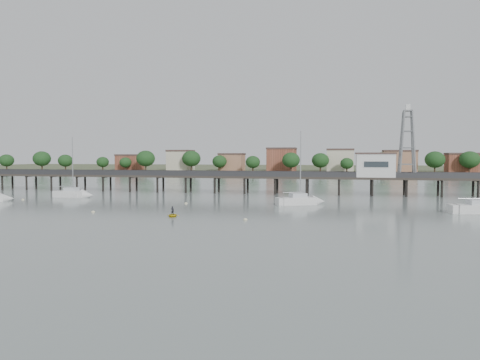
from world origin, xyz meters
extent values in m
plane|color=slate|center=(0.00, 0.00, 0.00)|extent=(500.00, 500.00, 0.00)
cube|color=#2D2823|center=(0.00, 60.00, 3.75)|extent=(150.00, 5.00, 0.50)
cube|color=#333335|center=(0.00, 57.60, 4.55)|extent=(150.00, 0.12, 1.10)
cube|color=#333335|center=(0.00, 62.40, 4.55)|extent=(150.00, 0.12, 1.10)
cylinder|color=black|center=(0.00, 58.10, 1.80)|extent=(0.50, 0.50, 4.40)
cylinder|color=black|center=(0.00, 61.90, 1.80)|extent=(0.50, 0.50, 4.40)
cube|color=silver|center=(25.00, 60.00, 6.50)|extent=(8.00, 5.00, 5.00)
cube|color=#4C3833|center=(25.00, 60.00, 9.15)|extent=(8.40, 5.40, 0.30)
cube|color=slate|center=(31.50, 60.00, 18.15)|extent=(1.80, 1.80, 0.30)
cube|color=silver|center=(31.50, 60.00, 18.90)|extent=(0.90, 0.90, 1.20)
cone|color=silver|center=(-44.43, 32.54, 0.48)|extent=(3.34, 3.33, 2.28)
cube|color=silver|center=(-37.15, 42.69, 0.48)|extent=(5.97, 2.36, 1.65)
cone|color=silver|center=(-33.42, 42.66, 0.48)|extent=(2.50, 2.33, 2.32)
cube|color=silver|center=(-37.15, 42.69, 1.65)|extent=(2.66, 1.87, 0.75)
cylinder|color=#A5A8AA|center=(-36.73, 42.69, 6.88)|extent=(0.18, 0.18, 11.16)
cylinder|color=#A5A8AA|center=(-38.14, 42.70, 2.20)|extent=(3.47, 0.15, 0.12)
cube|color=silver|center=(10.30, 37.50, 0.48)|extent=(6.63, 5.06, 1.65)
cone|color=silver|center=(13.74, 39.32, 0.48)|extent=(3.43, 3.35, 2.42)
cube|color=silver|center=(10.30, 37.50, 1.65)|extent=(3.35, 3.01, 0.75)
cylinder|color=#A5A8AA|center=(10.69, 37.70, 7.14)|extent=(0.18, 0.18, 11.67)
cylinder|color=#A5A8AA|center=(9.39, 37.01, 2.20)|extent=(3.26, 1.81, 0.12)
cube|color=silver|center=(37.86, 30.91, 0.48)|extent=(7.08, 3.90, 1.65)
cube|color=silver|center=(37.86, 30.91, 1.65)|extent=(3.33, 2.64, 0.75)
cylinder|color=#A5A8AA|center=(36.77, 30.68, 2.20)|extent=(3.85, 0.90, 0.12)
cube|color=silver|center=(-37.01, 42.47, 0.40)|extent=(4.22, 2.09, 1.13)
cube|color=silver|center=(-37.91, 42.56, 1.07)|extent=(1.48, 1.48, 0.68)
imported|color=yellow|center=(-5.78, 17.67, 0.00)|extent=(1.88, 0.91, 2.53)
imported|color=black|center=(-5.78, 17.67, 0.00)|extent=(0.59, 1.27, 0.29)
ellipsoid|color=beige|center=(5.10, 16.04, 0.08)|extent=(0.56, 0.56, 0.39)
ellipsoid|color=beige|center=(-9.45, 34.61, 0.08)|extent=(0.56, 0.56, 0.39)
ellipsoid|color=beige|center=(-42.82, 34.96, 0.08)|extent=(0.56, 0.56, 0.39)
ellipsoid|color=beige|center=(-19.23, 19.63, 0.08)|extent=(0.56, 0.56, 0.39)
cube|color=#475133|center=(0.00, 245.00, 0.50)|extent=(500.00, 170.00, 1.40)
cube|color=brown|center=(-90.00, 183.00, 5.70)|extent=(13.00, 10.50, 9.00)
cube|color=brown|center=(-62.00, 183.00, 5.70)|extent=(13.00, 10.50, 9.00)
cube|color=brown|center=(-35.00, 183.00, 5.70)|extent=(13.00, 10.50, 9.00)
cube|color=brown|center=(-10.00, 183.00, 5.70)|extent=(13.00, 10.50, 9.00)
cube|color=brown|center=(18.00, 183.00, 5.70)|extent=(13.00, 10.50, 9.00)
cube|color=brown|center=(45.00, 183.00, 5.70)|extent=(13.00, 10.50, 9.00)
cube|color=brown|center=(72.00, 183.00, 5.70)|extent=(13.00, 10.50, 9.00)
ellipsoid|color=#173917|center=(-120.00, 171.00, 6.00)|extent=(8.00, 8.00, 6.80)
ellipsoid|color=#173917|center=(0.00, 171.00, 6.00)|extent=(8.00, 8.00, 6.80)
camera|label=1|loc=(17.22, -44.91, 8.66)|focal=35.00mm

